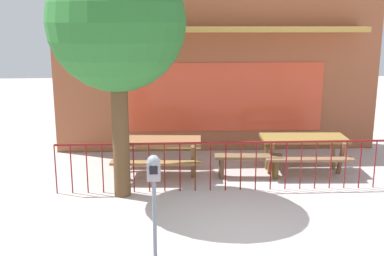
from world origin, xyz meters
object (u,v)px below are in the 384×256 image
Objects in this scene: picnic_table_right at (303,144)px; street_tree at (117,24)px; picnic_table_left at (158,147)px; parking_meter_near at (154,179)px; patio_bench at (248,161)px.

street_tree reaches higher than picnic_table_right.
picnic_table_left is 1.28× the size of parking_meter_near.
street_tree reaches higher than patio_bench.
parking_meter_near is at bearing -119.67° from patio_bench.
parking_meter_near reaches higher than picnic_table_right.
street_tree is at bearing -162.19° from picnic_table_right.
picnic_table_right is (3.12, 0.08, 0.00)m from picnic_table_left.
patio_bench is (1.88, -0.26, -0.26)m from picnic_table_left.
picnic_table_right is 1.31× the size of patio_bench.
picnic_table_left and picnic_table_right have the same top height.
picnic_table_right is at bearing 15.24° from patio_bench.
street_tree reaches higher than picnic_table_left.
street_tree is (-3.76, -1.21, 2.53)m from picnic_table_right.
patio_bench is at bearing 60.33° from parking_meter_near.
picnic_table_right is at bearing 49.27° from parking_meter_near.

